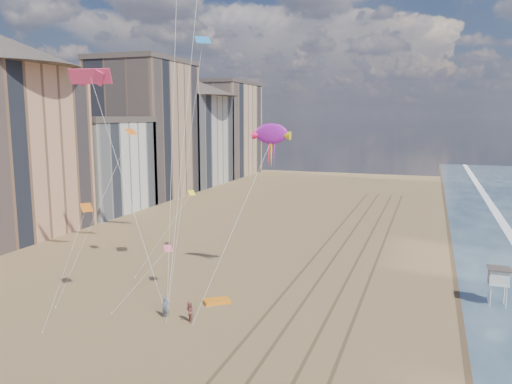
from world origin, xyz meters
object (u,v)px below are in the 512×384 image
show_kite (271,134)px  kite_flyer_a (166,307)px  lifeguard_stand (499,277)px  kite_flyer_b (189,312)px  grounded_kite (217,301)px

show_kite → kite_flyer_a: bearing=-118.5°
lifeguard_stand → kite_flyer_a: (-27.08, -12.51, -1.80)m
lifeguard_stand → kite_flyer_b: (-24.69, -12.75, -1.80)m
kite_flyer_a → show_kite: bearing=42.8°
grounded_kite → kite_flyer_b: bearing=-131.6°
lifeguard_stand → kite_flyer_a: 29.88m
grounded_kite → lifeguard_stand: bearing=-20.2°
lifeguard_stand → kite_flyer_a: size_ratio=1.93×
grounded_kite → show_kite: 16.75m
lifeguard_stand → grounded_kite: lifeguard_stand is taller
kite_flyer_a → kite_flyer_b: size_ratio=1.01×
show_kite → kite_flyer_a: 19.05m
kite_flyer_a → kite_flyer_b: bearing=-24.6°
show_kite → kite_flyer_b: 18.59m
lifeguard_stand → kite_flyer_b: 27.85m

